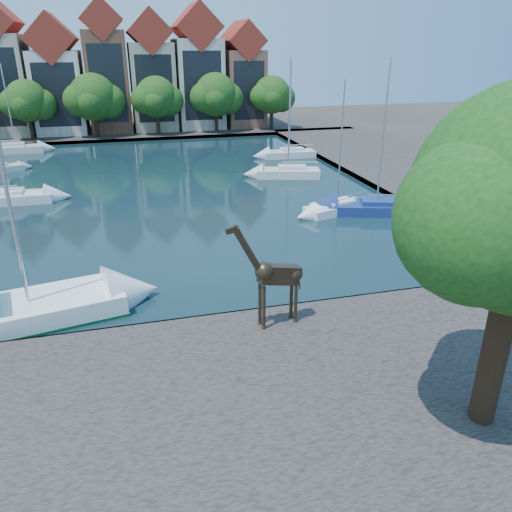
# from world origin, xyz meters

# --- Properties ---
(ground) EXTENTS (160.00, 160.00, 0.00)m
(ground) POSITION_xyz_m (0.00, 0.00, 0.00)
(ground) COLOR #38332B
(ground) RESTS_ON ground
(water_basin) EXTENTS (38.00, 50.00, 0.08)m
(water_basin) POSITION_xyz_m (0.00, 24.00, 0.04)
(water_basin) COLOR black
(water_basin) RESTS_ON ground
(near_quay) EXTENTS (50.00, 14.00, 0.50)m
(near_quay) POSITION_xyz_m (0.00, -7.00, 0.25)
(near_quay) COLOR #4A4440
(near_quay) RESTS_ON ground
(far_quay) EXTENTS (60.00, 16.00, 0.50)m
(far_quay) POSITION_xyz_m (0.00, 56.00, 0.25)
(far_quay) COLOR #4A4440
(far_quay) RESTS_ON ground
(right_quay) EXTENTS (14.00, 52.00, 0.50)m
(right_quay) POSITION_xyz_m (25.00, 24.00, 0.25)
(right_quay) COLOR #4A4440
(right_quay) RESTS_ON ground
(townhouse_west_mid) EXTENTS (5.94, 9.18, 16.79)m
(townhouse_west_mid) POSITION_xyz_m (-17.00, 55.99, 8.23)
(townhouse_west_mid) COLOR #C5B298
(townhouse_west_mid) RESTS_ON far_quay
(townhouse_west_inner) EXTENTS (6.43, 9.18, 15.15)m
(townhouse_west_inner) POSITION_xyz_m (-10.50, 55.99, 7.35)
(townhouse_west_inner) COLOR white
(townhouse_west_inner) RESTS_ON far_quay
(townhouse_center) EXTENTS (5.44, 9.18, 16.93)m
(townhouse_center) POSITION_xyz_m (-4.00, 55.99, 8.36)
(townhouse_center) COLOR brown
(townhouse_center) RESTS_ON far_quay
(townhouse_east_inner) EXTENTS (5.94, 9.18, 15.79)m
(townhouse_east_inner) POSITION_xyz_m (2.00, 55.99, 7.73)
(townhouse_east_inner) COLOR tan
(townhouse_east_inner) RESTS_ON far_quay
(townhouse_east_mid) EXTENTS (6.43, 9.18, 16.65)m
(townhouse_east_mid) POSITION_xyz_m (8.50, 55.99, 8.10)
(townhouse_east_mid) COLOR beige
(townhouse_east_mid) RESTS_ON far_quay
(townhouse_east_end) EXTENTS (5.44, 9.18, 14.43)m
(townhouse_east_end) POSITION_xyz_m (15.00, 55.99, 7.11)
(townhouse_east_end) COLOR brown
(townhouse_east_end) RESTS_ON far_quay
(far_tree_west) EXTENTS (6.76, 5.20, 7.36)m
(far_tree_west) POSITION_xyz_m (-13.91, 50.49, 5.08)
(far_tree_west) COLOR #332114
(far_tree_west) RESTS_ON far_quay
(far_tree_mid_west) EXTENTS (7.80, 6.00, 8.00)m
(far_tree_mid_west) POSITION_xyz_m (-5.89, 50.49, 5.29)
(far_tree_mid_west) COLOR #332114
(far_tree_mid_west) RESTS_ON far_quay
(far_tree_mid_east) EXTENTS (7.02, 5.40, 7.52)m
(far_tree_mid_east) POSITION_xyz_m (2.10, 50.49, 5.13)
(far_tree_mid_east) COLOR #332114
(far_tree_mid_east) RESTS_ON far_quay
(far_tree_east) EXTENTS (7.54, 5.80, 7.84)m
(far_tree_east) POSITION_xyz_m (10.11, 50.49, 5.24)
(far_tree_east) COLOR #332114
(far_tree_east) RESTS_ON far_quay
(far_tree_far_east) EXTENTS (6.76, 5.20, 7.36)m
(far_tree_far_east) POSITION_xyz_m (18.09, 50.49, 5.08)
(far_tree_far_east) COLOR #332114
(far_tree_far_east) RESTS_ON far_quay
(giraffe_statue) EXTENTS (3.36, 0.85, 4.80)m
(giraffe_statue) POSITION_xyz_m (2.63, -1.54, 2.86)
(giraffe_statue) COLOR #332619
(giraffe_statue) RESTS_ON near_quay
(sailboat_left_c) EXTENTS (6.36, 2.29, 9.47)m
(sailboat_left_c) POSITION_xyz_m (-12.00, 22.50, 0.64)
(sailboat_left_c) COLOR silver
(sailboat_left_c) RESTS_ON water_basin
(sailboat_left_d) EXTENTS (4.40, 2.96, 7.75)m
(sailboat_left_d) POSITION_xyz_m (-14.85, 33.92, 0.56)
(sailboat_left_d) COLOR silver
(sailboat_left_d) RESTS_ON water_basin
(sailboat_left_e) EXTENTS (6.10, 2.40, 9.76)m
(sailboat_left_e) POSITION_xyz_m (-15.00, 44.00, 0.69)
(sailboat_left_e) COLOR silver
(sailboat_left_e) RESTS_ON water_basin
(sailboat_right_a) EXTENTS (5.39, 3.16, 9.50)m
(sailboat_right_a) POSITION_xyz_m (12.14, 13.46, 0.58)
(sailboat_right_a) COLOR white
(sailboat_right_a) RESTS_ON water_basin
(sailboat_right_b) EXTENTS (7.83, 4.77, 10.88)m
(sailboat_right_b) POSITION_xyz_m (15.00, 12.68, 0.65)
(sailboat_right_b) COLOR navy
(sailboat_right_b) RESTS_ON water_basin
(sailboat_right_c) EXTENTS (6.28, 3.54, 10.64)m
(sailboat_right_c) POSITION_xyz_m (12.00, 24.73, 0.70)
(sailboat_right_c) COLOR silver
(sailboat_right_c) RESTS_ON water_basin
(sailboat_right_d) EXTENTS (5.87, 2.34, 9.93)m
(sailboat_right_d) POSITION_xyz_m (15.00, 33.40, 0.64)
(sailboat_right_d) COLOR silver
(sailboat_right_d) RESTS_ON water_basin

